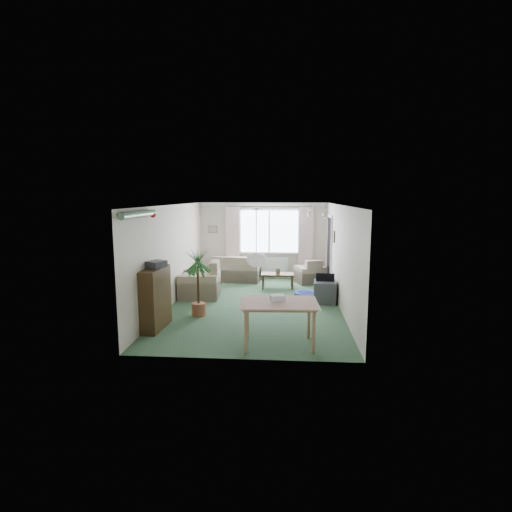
# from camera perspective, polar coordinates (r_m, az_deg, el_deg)

# --- Properties ---
(ground) EXTENTS (6.50, 6.50, 0.00)m
(ground) POSITION_cam_1_polar(r_m,az_deg,el_deg) (9.72, -0.13, -6.98)
(ground) COLOR #305136
(window) EXTENTS (1.80, 0.03, 1.30)m
(window) POSITION_cam_1_polar(r_m,az_deg,el_deg) (12.62, 1.90, 3.55)
(window) COLOR white
(curtain_rod) EXTENTS (2.60, 0.03, 0.03)m
(curtain_rod) POSITION_cam_1_polar(r_m,az_deg,el_deg) (12.50, 1.91, 7.04)
(curtain_rod) COLOR black
(curtain_left) EXTENTS (0.45, 0.08, 2.00)m
(curtain_left) POSITION_cam_1_polar(r_m,az_deg,el_deg) (12.65, -3.34, 2.50)
(curtain_left) COLOR beige
(curtain_right) EXTENTS (0.45, 0.08, 2.00)m
(curtain_right) POSITION_cam_1_polar(r_m,az_deg,el_deg) (12.55, 7.14, 2.40)
(curtain_right) COLOR beige
(radiator) EXTENTS (1.20, 0.10, 0.55)m
(radiator) POSITION_cam_1_polar(r_m,az_deg,el_deg) (12.73, 1.87, -1.40)
(radiator) COLOR white
(doorway) EXTENTS (0.03, 0.95, 2.00)m
(doorway) POSITION_cam_1_polar(r_m,az_deg,el_deg) (11.71, 10.44, 0.55)
(doorway) COLOR black
(pendant_lamp) EXTENTS (0.36, 0.36, 0.36)m
(pendant_lamp) POSITION_cam_1_polar(r_m,az_deg,el_deg) (7.14, 0.04, -0.52)
(pendant_lamp) COLOR white
(tinsel_garland) EXTENTS (1.60, 1.60, 0.12)m
(tinsel_garland) POSITION_cam_1_polar(r_m,az_deg,el_deg) (7.52, -16.37, 5.72)
(tinsel_garland) COLOR #196626
(bauble_cluster_a) EXTENTS (0.20, 0.20, 0.20)m
(bauble_cluster_a) POSITION_cam_1_polar(r_m,az_deg,el_deg) (10.26, 7.56, 6.34)
(bauble_cluster_a) COLOR silver
(bauble_cluster_b) EXTENTS (0.20, 0.20, 0.20)m
(bauble_cluster_b) POSITION_cam_1_polar(r_m,az_deg,el_deg) (9.08, 9.88, 6.00)
(bauble_cluster_b) COLOR silver
(wall_picture_back) EXTENTS (0.28, 0.03, 0.22)m
(wall_picture_back) POSITION_cam_1_polar(r_m,az_deg,el_deg) (12.82, -6.18, 3.81)
(wall_picture_back) COLOR brown
(wall_picture_right) EXTENTS (0.03, 0.24, 0.30)m
(wall_picture_right) POSITION_cam_1_polar(r_m,az_deg,el_deg) (10.66, 11.05, 2.73)
(wall_picture_right) COLOR brown
(sofa) EXTENTS (1.64, 0.96, 0.79)m
(sofa) POSITION_cam_1_polar(r_m,az_deg,el_deg) (12.39, -3.11, -1.71)
(sofa) COLOR beige
(sofa) RESTS_ON ground
(armchair_corner) EXTENTS (1.01, 0.98, 0.72)m
(armchair_corner) POSITION_cam_1_polar(r_m,az_deg,el_deg) (12.19, 7.76, -2.11)
(armchair_corner) COLOR beige
(armchair_corner) RESTS_ON ground
(armchair_left) EXTENTS (1.06, 1.11, 0.94)m
(armchair_left) POSITION_cam_1_polar(r_m,az_deg,el_deg) (10.49, -8.05, -3.28)
(armchair_left) COLOR beige
(armchair_left) RESTS_ON ground
(coffee_table) EXTENTS (0.94, 0.54, 0.42)m
(coffee_table) POSITION_cam_1_polar(r_m,az_deg,el_deg) (11.44, 3.10, -3.53)
(coffee_table) COLOR black
(coffee_table) RESTS_ON ground
(photo_frame) EXTENTS (0.12, 0.06, 0.16)m
(photo_frame) POSITION_cam_1_polar(r_m,az_deg,el_deg) (11.34, 3.15, -2.15)
(photo_frame) COLOR brown
(photo_frame) RESTS_ON coffee_table
(bookshelf) EXTENTS (0.37, 1.00, 1.21)m
(bookshelf) POSITION_cam_1_polar(r_m,az_deg,el_deg) (8.16, -14.23, -5.90)
(bookshelf) COLOR black
(bookshelf) RESTS_ON ground
(hifi_box) EXTENTS (0.40, 0.43, 0.14)m
(hifi_box) POSITION_cam_1_polar(r_m,az_deg,el_deg) (8.06, -14.06, -1.16)
(hifi_box) COLOR #353539
(hifi_box) RESTS_ON bookshelf
(houseplant) EXTENTS (0.82, 0.82, 1.50)m
(houseplant) POSITION_cam_1_polar(r_m,az_deg,el_deg) (8.80, -8.27, -3.70)
(houseplant) COLOR #226121
(houseplant) RESTS_ON ground
(dining_table) EXTENTS (1.28, 0.89, 0.77)m
(dining_table) POSITION_cam_1_polar(r_m,az_deg,el_deg) (7.09, 3.29, -9.71)
(dining_table) COLOR tan
(dining_table) RESTS_ON ground
(gift_box) EXTENTS (0.28, 0.23, 0.12)m
(gift_box) POSITION_cam_1_polar(r_m,az_deg,el_deg) (7.05, 3.10, -6.05)
(gift_box) COLOR silver
(gift_box) RESTS_ON dining_table
(tv_cube) EXTENTS (0.58, 0.63, 0.53)m
(tv_cube) POSITION_cam_1_polar(r_m,az_deg,el_deg) (10.01, 9.81, -5.08)
(tv_cube) COLOR #3C3E42
(tv_cube) RESTS_ON ground
(pet_bed) EXTENTS (0.65, 0.65, 0.12)m
(pet_bed) POSITION_cam_1_polar(r_m,az_deg,el_deg) (10.53, 7.10, -5.48)
(pet_bed) COLOR navy
(pet_bed) RESTS_ON ground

